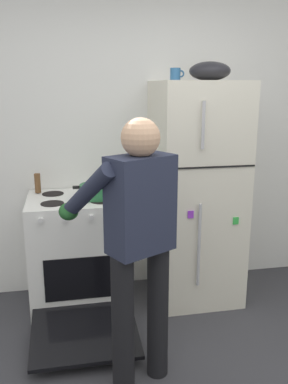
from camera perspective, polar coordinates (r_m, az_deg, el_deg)
kitchen_wall_back at (r=3.57m, az=-1.85°, el=7.95°), size 6.00×0.10×2.70m
refrigerator at (r=3.40m, az=7.22°, el=-0.23°), size 0.68×0.72×1.80m
stove_range at (r=3.36m, az=-9.01°, el=-8.55°), size 0.76×1.22×0.92m
person_cook at (r=2.32m, az=-1.11°, el=-5.52°), size 0.68×0.76×1.60m
red_pot at (r=3.17m, az=-6.47°, el=0.15°), size 0.38×0.28×0.10m
coffee_mug at (r=3.29m, az=4.42°, el=16.00°), size 0.11×0.08×0.10m
pepper_mill at (r=3.41m, az=-14.58°, el=1.21°), size 0.05×0.05×0.16m
mixing_bowl at (r=3.32m, az=9.13°, el=16.26°), size 0.32×0.32×0.14m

